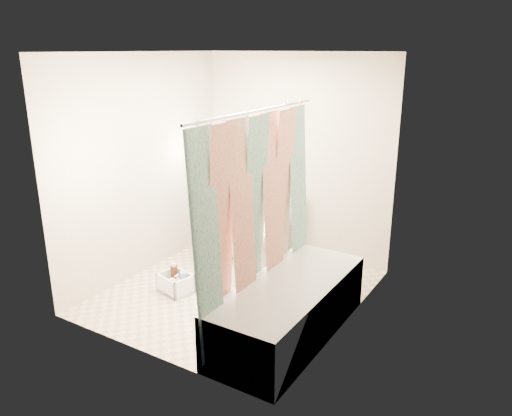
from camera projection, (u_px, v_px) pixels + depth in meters
The scene contains 14 objects.
floor at pixel (236, 292), 5.21m from camera, with size 2.60×2.60×0.00m, color tan.
ceiling at pixel (232, 52), 4.48m from camera, with size 2.40×2.60×0.02m, color white.
wall_back at pixel (295, 157), 5.90m from camera, with size 2.40×0.02×2.40m, color tan.
wall_front at pixel (139, 218), 3.79m from camera, with size 2.40×0.02×2.40m, color tan.
wall_left at pixel (143, 166), 5.45m from camera, with size 0.02×2.60×2.40m, color tan.
wall_right at pixel (351, 200), 4.25m from camera, with size 0.02×2.60×2.40m, color tan.
bathtub at pixel (289, 307), 4.36m from camera, with size 0.70×1.75×0.50m.
curtain_rod at pixel (257, 111), 4.01m from camera, with size 0.02×0.02×1.90m, color silver.
shower_curtain at pixel (257, 220), 4.30m from camera, with size 0.06×1.75×1.80m, color white.
toilet at pixel (271, 232), 5.80m from camera, with size 0.44×0.78×0.79m, color white.
tank_lid at pixel (265, 229), 5.68m from camera, with size 0.49×0.21×0.04m, color white.
tank_internals at pixel (278, 195), 5.87m from camera, with size 0.19×0.06×0.26m.
plumber at pixel (222, 202), 5.64m from camera, with size 0.56×0.37×1.54m, color #1123AB.
cleaning_caddy at pixel (176, 284), 5.18m from camera, with size 0.39×0.34×0.26m.
Camera 1 is at (2.64, -3.89, 2.43)m, focal length 35.00 mm.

